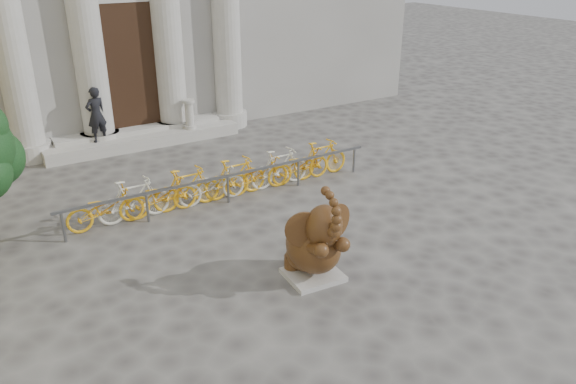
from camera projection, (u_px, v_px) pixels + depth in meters
ground at (308, 288)px, 10.25m from camera, size 80.00×80.00×0.00m
entrance_steps at (143, 139)px, 17.52m from camera, size 6.00×1.20×0.36m
elephant_statue at (315, 244)px, 10.26m from camera, size 1.33×1.50×1.99m
bike_rack at (223, 180)px, 13.62m from camera, size 8.00×0.53×1.00m
pedestrian at (96, 115)px, 16.42m from camera, size 0.67×0.51×1.64m
balustrade_post at (189, 115)px, 17.73m from camera, size 0.38×0.38×0.94m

